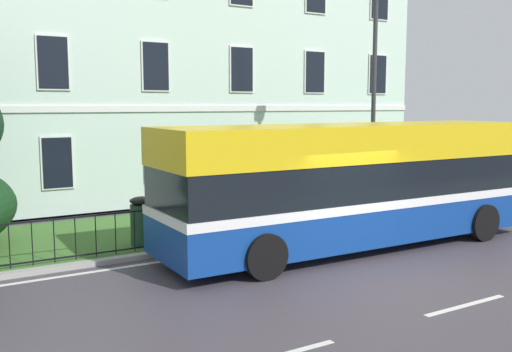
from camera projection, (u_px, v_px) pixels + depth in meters
The scene contains 6 objects.
ground_plane at pixel (363, 269), 12.39m from camera, with size 60.00×56.00×0.18m.
georgian_townhouse at pixel (154, 49), 23.07m from camera, with size 19.81×8.80×11.24m.
iron_verge_railing at pixel (287, 212), 15.49m from camera, with size 15.83×0.04×0.97m.
single_decker_bus at pixel (356, 183), 14.11m from camera, with size 10.16×2.77×3.05m.
street_lamp_post at pixel (374, 86), 17.98m from camera, with size 0.36×0.24×7.02m.
litter_bin at pixel (142, 221), 13.91m from camera, with size 0.57×0.57×1.19m.
Camera 1 is at (-8.21, -8.23, 3.54)m, focal length 40.08 mm.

